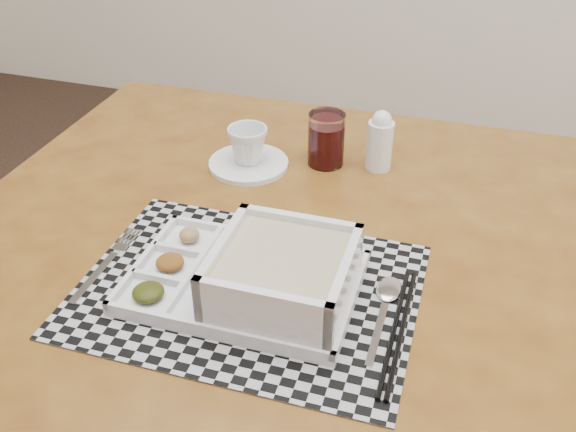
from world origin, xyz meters
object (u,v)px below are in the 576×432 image
object	(u,v)px
cup	(248,145)
creamer_bottle	(380,141)
dining_table	(267,282)
serving_tray	(270,279)
juice_glass	(326,141)

from	to	relation	value
cup	creamer_bottle	size ratio (longest dim) A/B	0.65
dining_table	serving_tray	size ratio (longest dim) A/B	3.28
creamer_bottle	juice_glass	bearing A→B (deg)	-171.98
serving_tray	cup	bearing A→B (deg)	115.29
serving_tray	juice_glass	size ratio (longest dim) A/B	3.19
dining_table	cup	xyz separation A→B (m)	(-0.11, 0.22, 0.13)
serving_tray	creamer_bottle	size ratio (longest dim) A/B	2.79
serving_tray	cup	world-z (taller)	serving_tray
creamer_bottle	cup	bearing A→B (deg)	-163.48
dining_table	serving_tray	world-z (taller)	serving_tray
serving_tray	cup	size ratio (longest dim) A/B	4.32
serving_tray	juice_glass	distance (m)	0.40
dining_table	cup	world-z (taller)	cup
cup	creamer_bottle	world-z (taller)	creamer_bottle
dining_table	juice_glass	distance (m)	0.30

